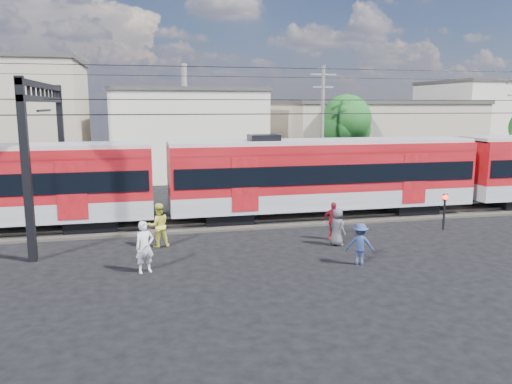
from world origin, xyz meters
TOP-DOWN VIEW (x-y plane):
  - ground at (0.00, 0.00)m, footprint 120.00×120.00m
  - track_bed at (0.00, 8.00)m, footprint 70.00×3.40m
  - rail_near at (0.00, 7.25)m, footprint 70.00×0.12m
  - rail_far at (0.00, 8.75)m, footprint 70.00×0.12m
  - commuter_train at (3.70, 8.00)m, footprint 50.30×3.08m
  - catenary at (-8.65, 8.00)m, footprint 70.00×9.30m
  - building_midwest at (-2.00, 27.00)m, footprint 12.24×12.24m
  - building_mideast at (14.00, 24.00)m, footprint 16.32×10.20m
  - building_east at (28.00, 28.00)m, footprint 10.20×10.20m
  - utility_pole_mid at (6.00, 15.00)m, footprint 1.80×0.24m
  - tree_near at (9.19, 18.09)m, footprint 3.82×3.64m
  - pedestrian_a at (-5.78, 1.18)m, footprint 0.80×0.65m
  - pedestrian_b at (-5.18, 4.39)m, footprint 1.03×0.87m
  - pedestrian_c at (2.12, 0.28)m, footprint 1.18×0.94m
  - pedestrian_d at (2.45, 3.86)m, footprint 1.05×0.91m
  - pedestrian_e at (2.28, 2.92)m, footprint 0.80×0.93m
  - crossing_signal at (8.32, 4.31)m, footprint 0.26×0.26m

SIDE VIEW (x-z plane):
  - ground at x=0.00m, z-range 0.00..0.00m
  - track_bed at x=0.00m, z-range 0.00..0.12m
  - rail_near at x=0.00m, z-range 0.12..0.24m
  - rail_far at x=0.00m, z-range 0.12..0.24m
  - pedestrian_c at x=2.12m, z-range 0.00..1.59m
  - pedestrian_e at x=2.28m, z-range 0.00..1.60m
  - pedestrian_d at x=2.45m, z-range 0.00..1.70m
  - pedestrian_b at x=-5.18m, z-range 0.00..1.88m
  - pedestrian_a at x=-5.78m, z-range 0.00..1.88m
  - crossing_signal at x=8.32m, z-range 0.34..2.10m
  - commuter_train at x=3.70m, z-range 0.31..4.49m
  - building_mideast at x=14.00m, z-range 0.01..6.31m
  - building_midwest at x=-2.00m, z-range 0.01..7.31m
  - building_east at x=28.00m, z-range 0.01..8.31m
  - utility_pole_mid at x=6.00m, z-range 0.28..8.78m
  - tree_near at x=9.19m, z-range 1.30..8.02m
  - catenary at x=-8.65m, z-range 1.38..8.89m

